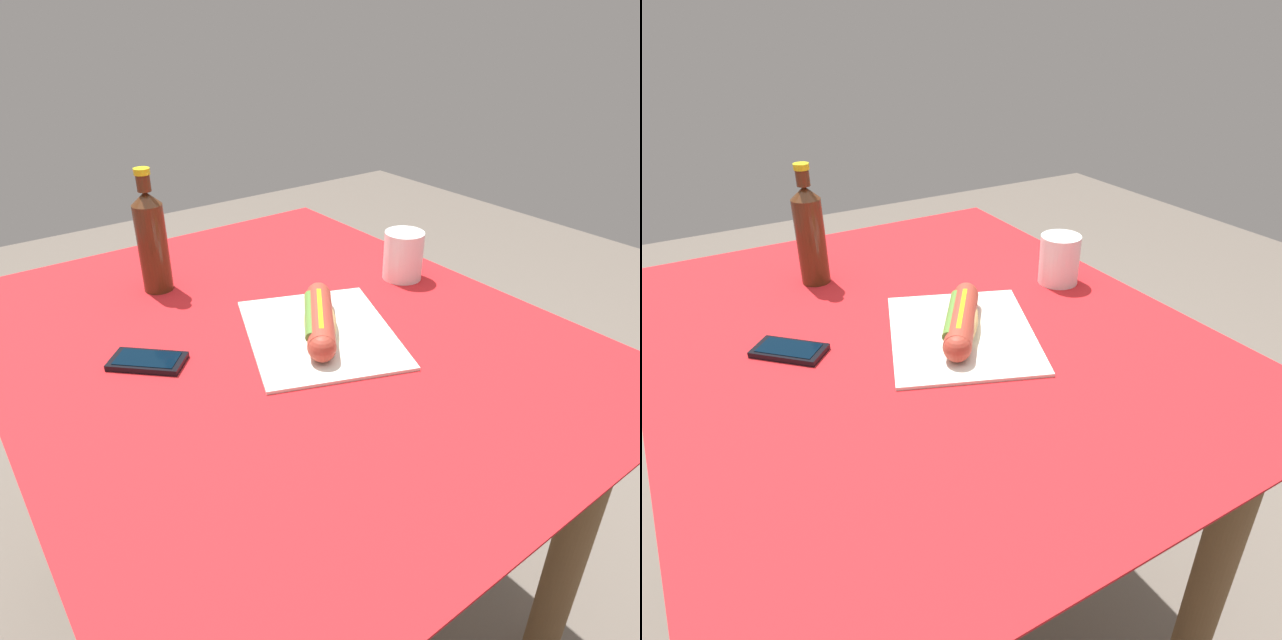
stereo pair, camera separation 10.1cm
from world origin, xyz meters
TOP-DOWN VIEW (x-y plane):
  - ground_plane at (0.00, 0.00)m, footprint 6.00×6.00m
  - dining_table at (0.00, 0.00)m, footprint 1.13×0.93m
  - paper_wrapper at (-0.05, -0.06)m, footprint 0.38×0.35m
  - hot_dog at (-0.05, -0.05)m, footprint 0.21×0.16m
  - cell_phone at (0.04, 0.23)m, footprint 0.13×0.13m
  - soda_bottle at (0.30, 0.10)m, footprint 0.06×0.06m
  - drinking_cup at (0.04, -0.35)m, footprint 0.08×0.08m

SIDE VIEW (x-z plane):
  - ground_plane at x=0.00m, z-range 0.00..0.00m
  - dining_table at x=0.00m, z-range 0.25..1.01m
  - paper_wrapper at x=-0.05m, z-range 0.76..0.77m
  - cell_phone at x=0.04m, z-range 0.76..0.77m
  - hot_dog at x=-0.05m, z-range 0.77..0.82m
  - drinking_cup at x=0.04m, z-range 0.76..0.87m
  - soda_bottle at x=0.30m, z-range 0.75..1.00m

